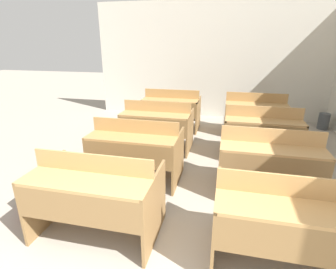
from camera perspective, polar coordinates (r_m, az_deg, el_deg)
wall_back at (r=6.94m, az=9.11°, el=15.49°), size 5.89×0.06×2.85m
bench_front_left at (r=2.76m, az=-15.53°, el=-12.26°), size 1.23×0.78×0.90m
bench_front_right at (r=2.53m, az=24.65°, el=-16.74°), size 1.23×0.78×0.90m
bench_second_left at (r=3.72m, az=-6.99°, el=-3.10°), size 1.23×0.78×0.90m
bench_second_right at (r=3.57m, az=21.07°, el=-5.33°), size 1.23×0.78×0.90m
bench_third_left at (r=4.78m, az=-2.38°, el=2.24°), size 1.23×0.78×0.90m
bench_third_right at (r=4.68m, az=19.70°, el=0.71°), size 1.23×0.78×0.90m
bench_back_left at (r=5.93m, az=0.79°, el=5.71°), size 1.23×0.78×0.90m
bench_back_right at (r=5.84m, az=18.36°, el=4.48°), size 1.23×0.78×0.90m
wastepaper_bin at (r=6.93m, az=30.76°, el=2.49°), size 0.23×0.23×0.37m
schoolbag at (r=3.52m, az=-27.29°, el=-12.12°), size 0.28×0.24×0.36m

